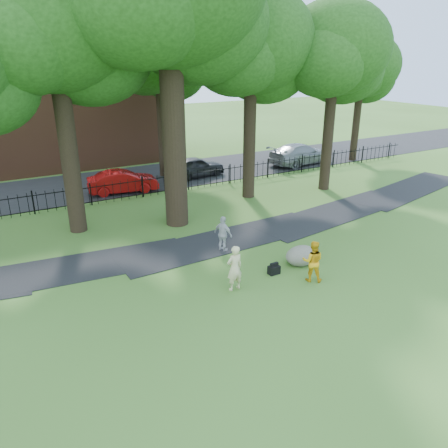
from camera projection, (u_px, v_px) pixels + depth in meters
ground at (255, 282)px, 16.19m from camera, size 120.00×120.00×0.00m
footpath at (226, 241)px, 19.81m from camera, size 36.07×3.85×0.03m
street at (122, 181)px, 29.14m from camera, size 80.00×7.00×0.02m
iron_fence at (142, 187)px, 25.69m from camera, size 44.00×0.04×1.20m
brick_building at (28, 83)px, 31.60m from camera, size 18.00×8.00×12.00m
tree_row at (169, 49)px, 20.29m from camera, size 26.82×7.96×12.42m
woman at (235, 268)px, 15.38m from camera, size 0.64×0.44×1.70m
man at (313, 261)px, 16.03m from camera, size 0.98×0.95×1.58m
pedestrian at (223, 234)px, 18.50m from camera, size 0.69×0.99×1.57m
boulder at (302, 254)px, 17.50m from camera, size 1.67×1.50×0.80m
backpack at (274, 270)px, 16.74m from camera, size 0.44×0.28×0.33m
red_bag at (314, 251)px, 18.46m from camera, size 0.34×0.22×0.24m
red_sedan at (123, 182)px, 26.55m from camera, size 4.33×2.05×1.37m
grey_car at (195, 167)px, 29.95m from camera, size 4.33×2.07×1.43m
silver_car at (300, 154)px, 33.50m from camera, size 5.70×2.90×1.59m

